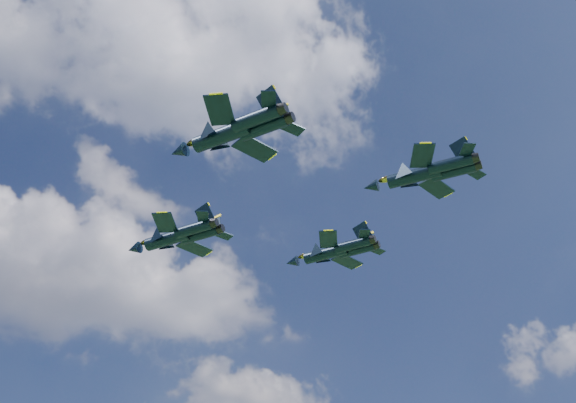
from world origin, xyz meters
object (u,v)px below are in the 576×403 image
(jet_lead, at_px, (165,240))
(jet_slot, at_px, (410,176))
(jet_right, at_px, (323,254))
(jet_left, at_px, (218,137))

(jet_lead, xyz_separation_m, jet_slot, (27.64, -19.08, 0.54))
(jet_lead, relative_size, jet_right, 1.04)
(jet_left, bearing_deg, jet_right, 3.97)
(jet_slot, bearing_deg, jet_right, 49.50)
(jet_right, distance_m, jet_slot, 21.83)
(jet_slot, bearing_deg, jet_left, 133.23)
(jet_right, bearing_deg, jet_left, -177.94)
(jet_right, xyz_separation_m, jet_slot, (5.47, -21.11, -1.08))
(jet_right, bearing_deg, jet_slot, -127.37)
(jet_right, height_order, jet_slot, jet_right)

